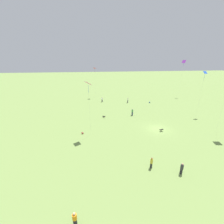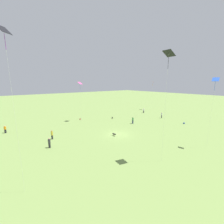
{
  "view_description": "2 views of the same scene",
  "coord_description": "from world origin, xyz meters",
  "px_view_note": "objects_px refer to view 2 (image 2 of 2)",
  "views": [
    {
      "loc": [
        27.53,
        -13.03,
        14.88
      ],
      "look_at": [
        -4.47,
        -9.38,
        2.63
      ],
      "focal_mm": 24.0,
      "sensor_mm": 36.0,
      "label": 1
    },
    {
      "loc": [
        19.19,
        22.11,
        10.57
      ],
      "look_at": [
        -3.63,
        -6.29,
        3.23
      ],
      "focal_mm": 24.0,
      "sensor_mm": 36.0,
      "label": 2
    }
  ],
  "objects_px": {
    "person_3": "(52,135)",
    "kite_2": "(80,84)",
    "kite_6": "(169,57)",
    "dog_0": "(114,134)",
    "kite_0": "(215,82)",
    "person_5": "(144,111)",
    "picnic_bag_1": "(80,119)",
    "person_0": "(49,143)",
    "person_1": "(162,115)",
    "picnic_bag_0": "(184,123)",
    "person_4": "(5,129)",
    "dog_1": "(112,118)",
    "kite_5": "(153,83)",
    "person_2": "(133,120)",
    "kite_3": "(5,38)"
  },
  "relations": [
    {
      "from": "kite_2",
      "to": "dog_0",
      "type": "bearing_deg",
      "value": -74.24
    },
    {
      "from": "kite_3",
      "to": "kite_6",
      "type": "xyz_separation_m",
      "value": [
        -15.52,
        5.01,
        -0.49
      ]
    },
    {
      "from": "person_3",
      "to": "picnic_bag_1",
      "type": "height_order",
      "value": "person_3"
    },
    {
      "from": "person_5",
      "to": "picnic_bag_1",
      "type": "relative_size",
      "value": 3.51
    },
    {
      "from": "kite_6",
      "to": "kite_2",
      "type": "bearing_deg",
      "value": 49.62
    },
    {
      "from": "kite_3",
      "to": "picnic_bag_0",
      "type": "distance_m",
      "value": 38.86
    },
    {
      "from": "picnic_bag_1",
      "to": "person_2",
      "type": "bearing_deg",
      "value": 124.86
    },
    {
      "from": "picnic_bag_0",
      "to": "person_0",
      "type": "bearing_deg",
      "value": -12.35
    },
    {
      "from": "person_0",
      "to": "person_5",
      "type": "bearing_deg",
      "value": 138.8
    },
    {
      "from": "person_0",
      "to": "person_2",
      "type": "xyz_separation_m",
      "value": [
        -21.15,
        -1.51,
        0.07
      ]
    },
    {
      "from": "kite_0",
      "to": "kite_3",
      "type": "xyz_separation_m",
      "value": [
        25.15,
        -7.17,
        3.47
      ]
    },
    {
      "from": "person_3",
      "to": "kite_5",
      "type": "bearing_deg",
      "value": 26.49
    },
    {
      "from": "dog_0",
      "to": "kite_6",
      "type": "bearing_deg",
      "value": 75.72
    },
    {
      "from": "kite_2",
      "to": "picnic_bag_1",
      "type": "relative_size",
      "value": 23.45
    },
    {
      "from": "kite_5",
      "to": "person_5",
      "type": "bearing_deg",
      "value": -159.9
    },
    {
      "from": "person_3",
      "to": "kite_5",
      "type": "distance_m",
      "value": 41.59
    },
    {
      "from": "kite_0",
      "to": "kite_5",
      "type": "bearing_deg",
      "value": 176.48
    },
    {
      "from": "person_0",
      "to": "person_1",
      "type": "relative_size",
      "value": 0.97
    },
    {
      "from": "person_2",
      "to": "kite_3",
      "type": "xyz_separation_m",
      "value": [
        26.13,
        10.36,
        13.06
      ]
    },
    {
      "from": "kite_5",
      "to": "kite_6",
      "type": "xyz_separation_m",
      "value": [
        30.88,
        24.75,
        3.37
      ]
    },
    {
      "from": "person_4",
      "to": "dog_1",
      "type": "distance_m",
      "value": 25.86
    },
    {
      "from": "person_1",
      "to": "person_3",
      "type": "height_order",
      "value": "person_1"
    },
    {
      "from": "person_2",
      "to": "picnic_bag_0",
      "type": "distance_m",
      "value": 13.17
    },
    {
      "from": "kite_6",
      "to": "dog_0",
      "type": "height_order",
      "value": "kite_6"
    },
    {
      "from": "person_4",
      "to": "kite_0",
      "type": "xyz_separation_m",
      "value": [
        -25.2,
        29.34,
        9.7
      ]
    },
    {
      "from": "kite_2",
      "to": "dog_1",
      "type": "height_order",
      "value": "kite_2"
    },
    {
      "from": "person_3",
      "to": "person_4",
      "type": "xyz_separation_m",
      "value": [
        6.57,
        -9.73,
        -0.08
      ]
    },
    {
      "from": "person_0",
      "to": "kite_0",
      "type": "bearing_deg",
      "value": 85.98
    },
    {
      "from": "person_0",
      "to": "kite_5",
      "type": "relative_size",
      "value": 0.16
    },
    {
      "from": "dog_1",
      "to": "dog_0",
      "type": "bearing_deg",
      "value": 75.79
    },
    {
      "from": "person_1",
      "to": "kite_5",
      "type": "relative_size",
      "value": 0.16
    },
    {
      "from": "person_0",
      "to": "person_3",
      "type": "height_order",
      "value": "person_3"
    },
    {
      "from": "person_2",
      "to": "kite_3",
      "type": "relative_size",
      "value": 0.12
    },
    {
      "from": "person_2",
      "to": "dog_0",
      "type": "distance_m",
      "value": 10.23
    },
    {
      "from": "person_2",
      "to": "kite_6",
      "type": "xyz_separation_m",
      "value": [
        10.61,
        15.37,
        12.56
      ]
    },
    {
      "from": "kite_2",
      "to": "picnic_bag_0",
      "type": "relative_size",
      "value": 28.2
    },
    {
      "from": "person_0",
      "to": "picnic_bag_1",
      "type": "relative_size",
      "value": 3.75
    },
    {
      "from": "kite_0",
      "to": "kite_6",
      "type": "bearing_deg",
      "value": -67.89
    },
    {
      "from": "person_1",
      "to": "kite_6",
      "type": "distance_m",
      "value": 28.85
    },
    {
      "from": "person_2",
      "to": "person_3",
      "type": "height_order",
      "value": "person_2"
    },
    {
      "from": "kite_3",
      "to": "picnic_bag_1",
      "type": "relative_size",
      "value": 33.15
    },
    {
      "from": "kite_2",
      "to": "dog_0",
      "type": "relative_size",
      "value": 12.45
    },
    {
      "from": "kite_0",
      "to": "person_3",
      "type": "bearing_deg",
      "value": -101.69
    },
    {
      "from": "person_1",
      "to": "picnic_bag_0",
      "type": "distance_m",
      "value": 7.3
    },
    {
      "from": "person_3",
      "to": "kite_2",
      "type": "bearing_deg",
      "value": 55.27
    },
    {
      "from": "person_2",
      "to": "picnic_bag_1",
      "type": "relative_size",
      "value": 4.07
    },
    {
      "from": "kite_6",
      "to": "kite_5",
      "type": "bearing_deg",
      "value": 1.71
    },
    {
      "from": "person_3",
      "to": "kite_5",
      "type": "xyz_separation_m",
      "value": [
        -39.89,
        -7.3,
        9.23
      ]
    },
    {
      "from": "person_4",
      "to": "person_3",
      "type": "bearing_deg",
      "value": 86.42
    },
    {
      "from": "kite_3",
      "to": "kite_6",
      "type": "relative_size",
      "value": 1.05
    }
  ]
}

